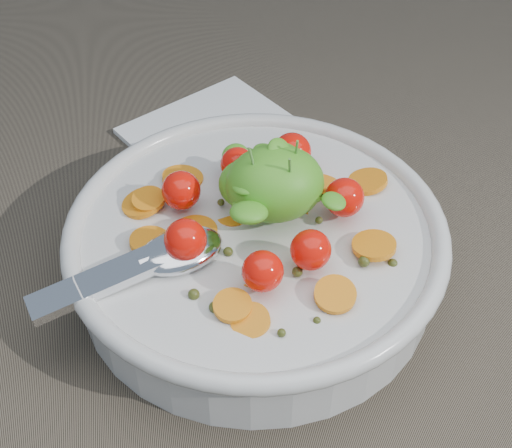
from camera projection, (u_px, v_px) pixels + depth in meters
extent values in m
plane|color=brown|center=(280.00, 276.00, 0.55)|extent=(6.00, 6.00, 0.00)
cylinder|color=silver|center=(256.00, 253.00, 0.53)|extent=(0.26, 0.26, 0.05)
torus|color=silver|center=(256.00, 229.00, 0.51)|extent=(0.28, 0.28, 0.01)
cylinder|color=silver|center=(256.00, 274.00, 0.55)|extent=(0.13, 0.13, 0.01)
cylinder|color=brown|center=(256.00, 253.00, 0.53)|extent=(0.24, 0.24, 0.04)
cylinder|color=orange|center=(232.00, 306.00, 0.46)|extent=(0.03, 0.04, 0.01)
cylinder|color=orange|center=(287.00, 216.00, 0.53)|extent=(0.04, 0.04, 0.01)
cylinder|color=orange|center=(322.00, 183.00, 0.54)|extent=(0.03, 0.03, 0.02)
cylinder|color=orange|center=(183.00, 178.00, 0.55)|extent=(0.04, 0.04, 0.01)
cylinder|color=orange|center=(195.00, 232.00, 0.51)|extent=(0.04, 0.04, 0.00)
cylinder|color=orange|center=(258.00, 277.00, 0.49)|extent=(0.04, 0.04, 0.01)
cylinder|color=orange|center=(367.00, 181.00, 0.55)|extent=(0.04, 0.04, 0.01)
cylinder|color=orange|center=(233.00, 217.00, 0.53)|extent=(0.03, 0.03, 0.01)
cylinder|color=orange|center=(374.00, 245.00, 0.49)|extent=(0.04, 0.04, 0.01)
cylinder|color=orange|center=(148.00, 199.00, 0.53)|extent=(0.03, 0.03, 0.01)
cylinder|color=orange|center=(143.00, 203.00, 0.53)|extent=(0.03, 0.03, 0.01)
cylinder|color=orange|center=(179.00, 250.00, 0.49)|extent=(0.04, 0.04, 0.01)
cylinder|color=orange|center=(250.00, 321.00, 0.45)|extent=(0.03, 0.03, 0.01)
cylinder|color=orange|center=(248.00, 168.00, 0.56)|extent=(0.03, 0.03, 0.01)
cylinder|color=orange|center=(150.00, 241.00, 0.50)|extent=(0.04, 0.04, 0.01)
cylinder|color=orange|center=(335.00, 294.00, 0.46)|extent=(0.03, 0.03, 0.01)
sphere|color=#3C4316|center=(220.00, 306.00, 0.46)|extent=(0.01, 0.01, 0.01)
sphere|color=#3C4316|center=(215.00, 307.00, 0.46)|extent=(0.01, 0.01, 0.01)
sphere|color=#3C4316|center=(317.00, 321.00, 0.45)|extent=(0.01, 0.01, 0.01)
sphere|color=#3C4316|center=(194.00, 294.00, 0.47)|extent=(0.01, 0.01, 0.01)
sphere|color=#3C4316|center=(221.00, 202.00, 0.53)|extent=(0.01, 0.01, 0.01)
sphere|color=#3C4316|center=(392.00, 264.00, 0.49)|extent=(0.01, 0.01, 0.01)
sphere|color=#3C4316|center=(249.00, 152.00, 0.57)|extent=(0.01, 0.01, 0.01)
sphere|color=#3C4316|center=(309.00, 255.00, 0.49)|extent=(0.01, 0.01, 0.01)
sphere|color=#3C4316|center=(322.00, 198.00, 0.54)|extent=(0.01, 0.01, 0.01)
sphere|color=#3C4316|center=(282.00, 333.00, 0.44)|extent=(0.01, 0.01, 0.01)
sphere|color=#3C4316|center=(223.00, 188.00, 0.55)|extent=(0.01, 0.01, 0.01)
sphere|color=#3C4316|center=(242.00, 184.00, 0.55)|extent=(0.01, 0.01, 0.01)
sphere|color=#3C4316|center=(281.00, 192.00, 0.54)|extent=(0.01, 0.01, 0.01)
sphere|color=#3C4316|center=(297.00, 272.00, 0.48)|extent=(0.01, 0.01, 0.01)
sphere|color=#3C4316|center=(364.00, 261.00, 0.48)|extent=(0.01, 0.01, 0.01)
sphere|color=#3C4316|center=(319.00, 220.00, 0.51)|extent=(0.01, 0.01, 0.01)
sphere|color=#3C4316|center=(266.00, 161.00, 0.56)|extent=(0.01, 0.01, 0.01)
sphere|color=#3C4316|center=(228.00, 252.00, 0.49)|extent=(0.01, 0.01, 0.01)
sphere|color=#3C4316|center=(266.00, 267.00, 0.49)|extent=(0.01, 0.01, 0.01)
sphere|color=red|center=(344.00, 197.00, 0.51)|extent=(0.03, 0.03, 0.03)
sphere|color=red|center=(292.00, 152.00, 0.55)|extent=(0.03, 0.03, 0.03)
sphere|color=red|center=(238.00, 164.00, 0.54)|extent=(0.03, 0.03, 0.03)
sphere|color=red|center=(181.00, 190.00, 0.52)|extent=(0.03, 0.03, 0.03)
sphere|color=red|center=(185.00, 240.00, 0.48)|extent=(0.03, 0.03, 0.03)
sphere|color=red|center=(263.00, 271.00, 0.46)|extent=(0.03, 0.03, 0.03)
sphere|color=red|center=(311.00, 250.00, 0.47)|extent=(0.03, 0.03, 0.03)
ellipsoid|color=#53AF27|center=(275.00, 183.00, 0.50)|extent=(0.07, 0.06, 0.05)
ellipsoid|color=#53AF27|center=(247.00, 184.00, 0.51)|extent=(0.04, 0.04, 0.03)
ellipsoid|color=#53AF27|center=(245.00, 173.00, 0.50)|extent=(0.03, 0.03, 0.02)
ellipsoid|color=#53AF27|center=(236.00, 156.00, 0.54)|extent=(0.03, 0.03, 0.02)
ellipsoid|color=#53AF27|center=(266.00, 171.00, 0.49)|extent=(0.02, 0.02, 0.01)
ellipsoid|color=#53AF27|center=(307.00, 195.00, 0.49)|extent=(0.02, 0.02, 0.02)
ellipsoid|color=#53AF27|center=(268.00, 184.00, 0.48)|extent=(0.03, 0.03, 0.01)
ellipsoid|color=#53AF27|center=(279.00, 151.00, 0.49)|extent=(0.03, 0.02, 0.02)
ellipsoid|color=#53AF27|center=(291.00, 174.00, 0.49)|extent=(0.02, 0.02, 0.01)
ellipsoid|color=#53AF27|center=(264.00, 173.00, 0.50)|extent=(0.02, 0.02, 0.01)
ellipsoid|color=#53AF27|center=(293.00, 197.00, 0.49)|extent=(0.02, 0.02, 0.02)
ellipsoid|color=#53AF27|center=(249.00, 192.00, 0.50)|extent=(0.03, 0.03, 0.01)
ellipsoid|color=#53AF27|center=(274.00, 156.00, 0.50)|extent=(0.03, 0.03, 0.01)
ellipsoid|color=#53AF27|center=(249.00, 213.00, 0.47)|extent=(0.04, 0.03, 0.02)
ellipsoid|color=#53AF27|center=(282.00, 153.00, 0.52)|extent=(0.03, 0.03, 0.01)
ellipsoid|color=#53AF27|center=(269.00, 157.00, 0.50)|extent=(0.04, 0.04, 0.02)
ellipsoid|color=#53AF27|center=(334.00, 201.00, 0.49)|extent=(0.02, 0.02, 0.01)
ellipsoid|color=#53AF27|center=(249.00, 185.00, 0.49)|extent=(0.03, 0.03, 0.02)
ellipsoid|color=#53AF27|center=(250.00, 201.00, 0.49)|extent=(0.03, 0.03, 0.02)
ellipsoid|color=#53AF27|center=(256.00, 183.00, 0.50)|extent=(0.02, 0.02, 0.02)
cylinder|color=#4C8C33|center=(257.00, 179.00, 0.48)|extent=(0.01, 0.02, 0.04)
cylinder|color=#4C8C33|center=(295.00, 165.00, 0.50)|extent=(0.00, 0.01, 0.05)
cylinder|color=#4C8C33|center=(290.00, 181.00, 0.48)|extent=(0.01, 0.01, 0.05)
ellipsoid|color=silver|center=(181.00, 250.00, 0.49)|extent=(0.07, 0.06, 0.02)
cube|color=silver|center=(114.00, 276.00, 0.47)|extent=(0.12, 0.06, 0.02)
cylinder|color=silver|center=(154.00, 259.00, 0.48)|extent=(0.02, 0.02, 0.01)
cube|color=white|center=(215.00, 133.00, 0.68)|extent=(0.19, 0.18, 0.01)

